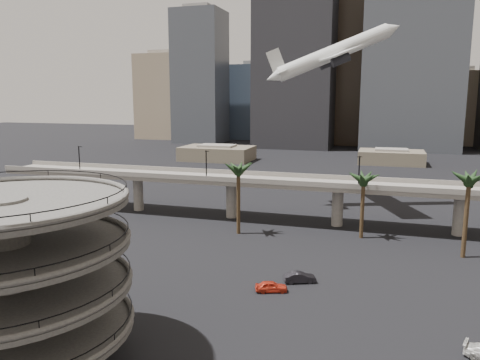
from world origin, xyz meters
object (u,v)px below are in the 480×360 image
(airborne_jet, at_px, (333,54))
(overpass, at_px, (283,186))
(parking_ramp, at_px, (7,268))
(car_b, at_px, (300,277))
(car_a, at_px, (271,286))

(airborne_jet, bearing_deg, overpass, -133.07)
(parking_ramp, xyz_separation_m, car_b, (22.04, 28.12, -9.11))
(overpass, xyz_separation_m, car_a, (6.00, -35.02, -6.63))
(parking_ramp, distance_m, airborne_jet, 83.38)
(parking_ramp, height_order, airborne_jet, airborne_jet)
(car_a, height_order, car_b, car_b)
(car_a, xyz_separation_m, car_b, (3.04, 4.14, 0.02))
(overpass, xyz_separation_m, car_b, (9.04, -30.88, -6.61))
(airborne_jet, relative_size, car_b, 6.84)
(airborne_jet, xyz_separation_m, car_a, (-1.09, -53.04, -33.96))
(airborne_jet, bearing_deg, parking_ramp, -126.20)
(airborne_jet, distance_m, car_a, 62.99)
(parking_ramp, relative_size, car_b, 5.03)
(car_a, bearing_deg, car_b, -55.62)
(overpass, bearing_deg, airborne_jet, 68.51)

